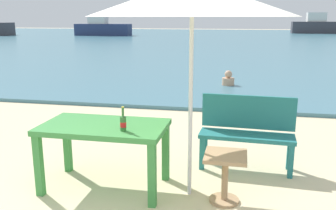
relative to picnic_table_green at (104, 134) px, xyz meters
name	(u,v)px	position (x,y,z in m)	size (l,w,h in m)	color
sea_water	(235,40)	(0.78, 28.72, -0.61)	(120.00, 50.00, 0.08)	teal
picnic_table_green	(104,134)	(0.00, 0.00, 0.00)	(1.40, 0.80, 0.76)	#3D8C42
beer_bottle_amber	(123,122)	(0.29, -0.18, 0.20)	(0.07, 0.07, 0.26)	#2D662D
side_table_wood	(225,171)	(1.37, -0.08, -0.30)	(0.44, 0.44, 0.54)	tan
bench_teal_center	(247,128)	(1.60, 0.92, -0.11)	(1.22, 0.42, 0.95)	#237275
swimmer_person	(228,79)	(1.13, 6.53, -0.41)	(0.34, 0.34, 0.41)	tan
boat_sailboat	(320,26)	(10.11, 42.29, 0.28)	(6.47, 1.76, 2.35)	#38383F
boat_ferry	(102,28)	(-12.71, 32.49, 0.17)	(5.69, 1.55, 2.07)	navy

